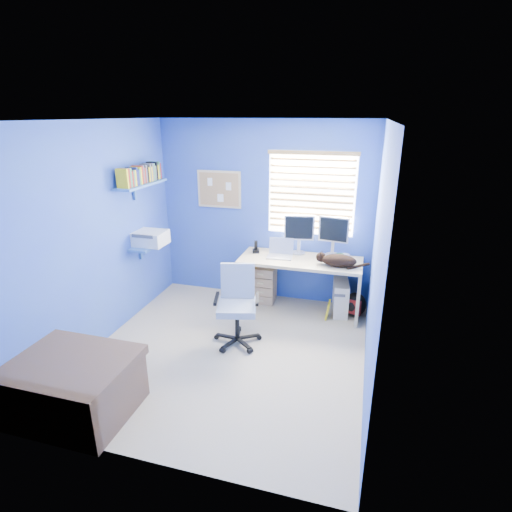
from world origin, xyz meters
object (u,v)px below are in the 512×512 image
(cat, at_px, (339,261))
(desk, at_px, (299,285))
(office_chair, at_px, (237,315))
(laptop, at_px, (280,249))
(tower_pc, at_px, (340,297))

(cat, bearing_deg, desk, 173.03)
(office_chair, bearing_deg, cat, 38.83)
(laptop, relative_size, tower_pc, 0.73)
(tower_pc, xyz_separation_m, office_chair, (-1.11, -1.05, 0.12))
(laptop, height_order, cat, laptop)
(desk, height_order, cat, cat)
(cat, distance_m, office_chair, 1.45)
(laptop, distance_m, tower_pc, 1.04)
(tower_pc, bearing_deg, cat, -111.16)
(desk, distance_m, laptop, 0.56)
(desk, xyz_separation_m, office_chair, (-0.56, -0.99, -0.03))
(laptop, relative_size, office_chair, 0.36)
(cat, distance_m, tower_pc, 0.62)
(desk, bearing_deg, cat, -14.64)
(desk, height_order, office_chair, office_chair)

